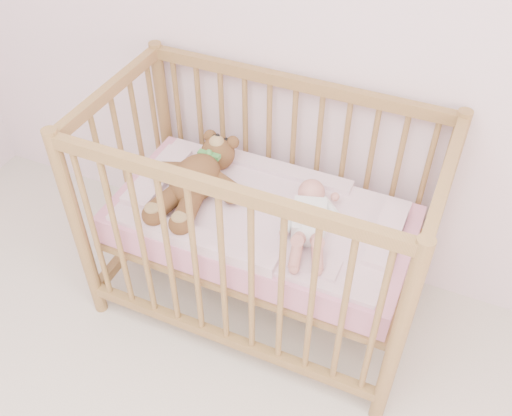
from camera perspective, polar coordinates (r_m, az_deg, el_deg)
The scene contains 5 objects.
crib at distance 2.34m, azimuth 0.49°, elevation -1.39°, with size 1.36×0.76×1.00m, color #9E7243, non-canonical shape.
mattress at distance 2.36m, azimuth 0.49°, elevation -1.65°, with size 1.22×0.62×0.13m, color pink.
blanket at distance 2.30m, azimuth 0.50°, elevation -0.32°, with size 1.10×0.58×0.06m, color #F8AAC3, non-canonical shape.
baby at distance 2.19m, azimuth 5.39°, elevation -0.74°, with size 0.24×0.49×0.12m, color white, non-canonical shape.
teddy_bear at distance 2.33m, azimuth -6.10°, elevation 2.82°, with size 0.41×0.59×0.16m, color brown, non-canonical shape.
Camera 1 is at (0.47, 0.06, 2.14)m, focal length 40.00 mm.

